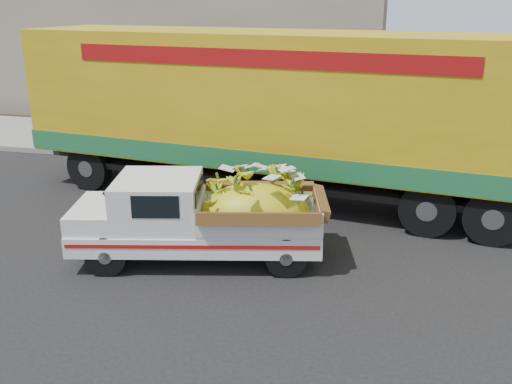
# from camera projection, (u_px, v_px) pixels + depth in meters

# --- Properties ---
(ground) EXTENTS (100.00, 100.00, 0.00)m
(ground) POSITION_uv_depth(u_px,v_px,m) (297.00, 257.00, 10.42)
(ground) COLOR black
(ground) RESTS_ON ground
(curb) EXTENTS (60.00, 0.25, 0.15)m
(curb) POSITION_uv_depth(u_px,v_px,m) (331.00, 169.00, 15.47)
(curb) COLOR gray
(curb) RESTS_ON ground
(sidewalk) EXTENTS (60.00, 4.00, 0.14)m
(sidewalk) POSITION_uv_depth(u_px,v_px,m) (338.00, 150.00, 17.40)
(sidewalk) COLOR gray
(sidewalk) RESTS_ON ground
(building_left) EXTENTS (18.00, 6.00, 5.00)m
(building_left) POSITION_uv_depth(u_px,v_px,m) (163.00, 48.00, 23.80)
(building_left) COLOR gray
(building_left) RESTS_ON ground
(pickup_truck) EXTENTS (4.58, 2.48, 1.52)m
(pickup_truck) POSITION_uv_depth(u_px,v_px,m) (216.00, 216.00, 10.10)
(pickup_truck) COLOR black
(pickup_truck) RESTS_ON ground
(semi_trailer) EXTENTS (12.05, 4.11, 3.80)m
(semi_trailer) POSITION_uv_depth(u_px,v_px,m) (278.00, 109.00, 12.77)
(semi_trailer) COLOR black
(semi_trailer) RESTS_ON ground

